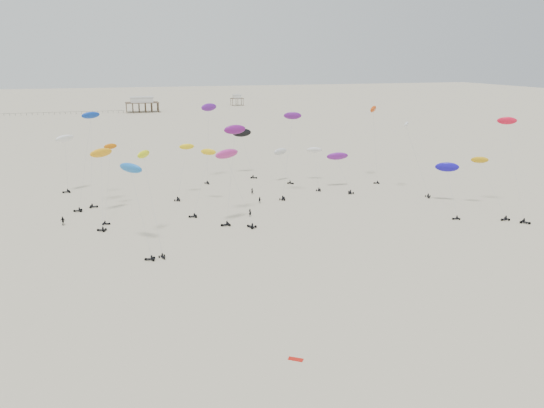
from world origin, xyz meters
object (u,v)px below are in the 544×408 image
object	(u,v)px
pavilion_small	(237,101)
rig_0	(512,147)
pavilion_main	(142,106)
spectator_0	(250,216)
rig_9	(88,139)
rig_4	(282,157)

from	to	relation	value
pavilion_small	rig_0	bearing A→B (deg)	-90.27
pavilion_small	pavilion_main	bearing A→B (deg)	-156.80
spectator_0	rig_9	bearing A→B (deg)	14.52
pavilion_main	rig_4	distance (m)	217.55
rig_0	pavilion_main	bearing A→B (deg)	-102.53
rig_9	spectator_0	size ratio (longest dim) A/B	10.95
pavilion_main	rig_0	bearing A→B (deg)	-75.11
spectator_0	rig_4	bearing A→B (deg)	-76.94
rig_9	pavilion_small	bearing A→B (deg)	-17.81
pavilion_main	pavilion_small	bearing A→B (deg)	23.20
rig_0	spectator_0	distance (m)	62.20
pavilion_small	rig_9	world-z (taller)	rig_9
spectator_0	pavilion_main	bearing A→B (deg)	-45.26
pavilion_main	rig_9	bearing A→B (deg)	-96.19
rig_0	rig_4	size ratio (longest dim) A/B	2.44
pavilion_small	rig_0	distance (m)	288.47
rig_0	rig_4	distance (m)	60.08
rig_4	rig_0	bearing A→B (deg)	98.03
pavilion_small	rig_4	bearing A→B (deg)	-99.98
pavilion_small	spectator_0	size ratio (longest dim) A/B	4.30
rig_0	spectator_0	bearing A→B (deg)	-38.66
rig_4	spectator_0	bearing A→B (deg)	23.82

